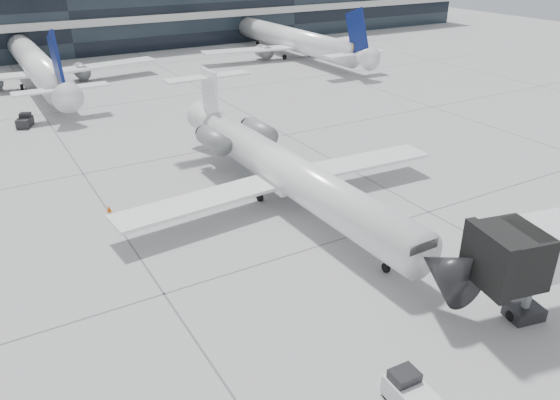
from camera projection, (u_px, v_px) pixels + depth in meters
ground at (314, 248)px, 34.93m from camera, size 220.00×220.00×0.00m
terminal at (58, 20)px, 96.53m from camera, size 170.00×22.00×10.00m
bg_jet_center at (40, 85)px, 74.04m from camera, size 32.00×40.00×9.60m
bg_jet_right at (291, 56)px, 92.32m from camera, size 32.00×40.00×9.60m
regional_jet at (287, 171)px, 39.89m from camera, size 26.04×32.37×7.49m
baggage_tug at (410, 394)px, 22.83m from camera, size 1.50×2.39×1.48m
traffic_cone at (109, 209)px, 39.44m from camera, size 0.41×0.41×0.51m
far_tug at (25, 121)px, 57.25m from camera, size 2.03×2.46×1.35m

